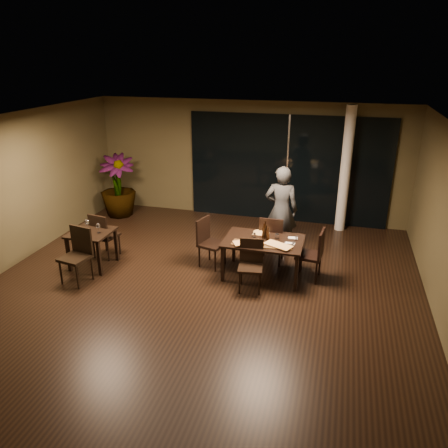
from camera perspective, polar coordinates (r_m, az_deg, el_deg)
ground at (r=8.21m, az=-2.96°, el=-8.32°), size 8.00×8.00×0.00m
wall_back at (r=11.33m, az=3.30°, el=8.32°), size 8.00×0.10×3.00m
wall_front at (r=4.37m, az=-20.72°, el=-16.28°), size 8.00×0.10×3.00m
wall_left at (r=9.60m, az=-26.85°, el=3.57°), size 0.10×8.00×3.00m
ceiling at (r=7.20m, az=-3.43°, el=13.02°), size 8.00×8.00×0.04m
window_panel at (r=11.12m, az=8.26°, el=7.09°), size 5.00×0.06×2.70m
column at (r=10.71m, az=15.57°, el=6.79°), size 0.24×0.24×3.00m
main_table at (r=8.38m, az=5.18°, el=-2.55°), size 1.50×1.00×0.75m
side_table at (r=9.14m, az=-16.91°, el=-1.70°), size 0.80×0.80×0.75m
chair_main_far at (r=8.90m, az=6.22°, el=-1.78°), size 0.48×0.48×1.03m
chair_main_near at (r=7.99m, az=3.53°, el=-4.96°), size 0.49×0.49×0.94m
chair_main_left at (r=8.81m, az=-2.06°, el=-2.04°), size 0.57×0.57×1.00m
chair_main_right at (r=8.42m, az=11.67°, el=-3.61°), size 0.52×0.52×1.01m
chair_side_far at (r=9.46m, az=-15.56°, el=-1.20°), size 0.53×0.53×0.99m
chair_side_near at (r=8.66m, az=-18.54°, el=-3.45°), size 0.57×0.57×1.06m
diner at (r=9.36m, az=7.47°, el=1.83°), size 0.66×0.45×1.91m
potted_plant at (r=11.82m, az=-13.71°, el=4.86°), size 1.20×1.20×1.63m
pizza_board_left at (r=8.15m, az=3.04°, el=-2.56°), size 0.57×0.30×0.01m
pizza_board_right at (r=8.09m, az=7.08°, el=-2.90°), size 0.54×0.31×0.01m
oblong_pizza_left at (r=8.14m, az=3.04°, el=-2.46°), size 0.54×0.43×0.02m
oblong_pizza_right at (r=8.08m, az=7.09°, el=-2.79°), size 0.55×0.42×0.02m
round_pizza at (r=8.64m, az=4.89°, el=-1.16°), size 0.32×0.32×0.01m
bottle_a at (r=8.34m, az=5.23°, el=-0.96°), size 0.07×0.07×0.31m
bottle_b at (r=8.28m, az=5.75°, el=-1.32°), size 0.06×0.06×0.26m
bottle_c at (r=8.38m, az=5.39°, el=-0.74°), size 0.07×0.07×0.34m
tumbler_left at (r=8.44m, az=3.93°, el=-1.45°), size 0.07×0.07×0.08m
tumbler_right at (r=8.42m, az=6.94°, el=-1.60°), size 0.08×0.08×0.09m
napkin_near at (r=8.23m, az=8.59°, el=-2.54°), size 0.19×0.12×0.01m
napkin_far at (r=8.48m, az=9.00°, el=-1.82°), size 0.19×0.12×0.01m
wine_glass_a at (r=9.20m, az=-17.44°, el=-0.08°), size 0.09×0.09×0.19m
wine_glass_b at (r=8.96m, az=-16.09°, el=-0.54°), size 0.08×0.08×0.19m
side_napkin at (r=8.89m, az=-17.72°, el=-1.51°), size 0.19×0.13×0.01m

